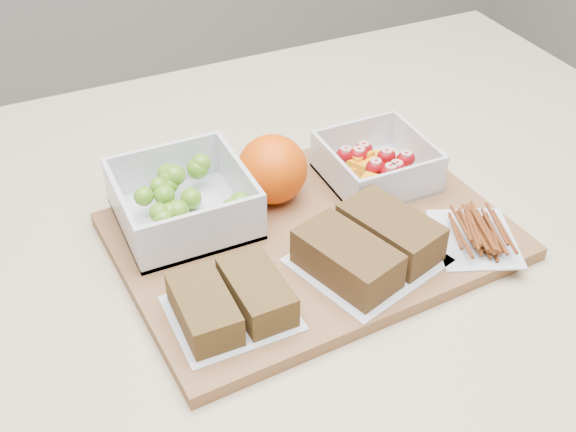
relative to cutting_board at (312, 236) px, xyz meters
name	(u,v)px	position (x,y,z in m)	size (l,w,h in m)	color
cutting_board	(312,236)	(0.00, 0.00, 0.00)	(0.42, 0.30, 0.02)	brown
grape_container	(185,201)	(-0.12, 0.08, 0.03)	(0.14, 0.14, 0.06)	silver
fruit_container	(376,166)	(0.11, 0.06, 0.03)	(0.12, 0.12, 0.05)	silver
orange	(272,169)	(-0.01, 0.08, 0.05)	(0.08, 0.08, 0.08)	#ED4F05
sandwich_bag_left	(231,301)	(-0.13, -0.08, 0.03)	(0.12, 0.11, 0.04)	silver
sandwich_bag_center	(369,246)	(0.03, -0.07, 0.03)	(0.17, 0.16, 0.04)	silver
pretzel_bag	(476,231)	(0.16, -0.09, 0.02)	(0.12, 0.13, 0.02)	silver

